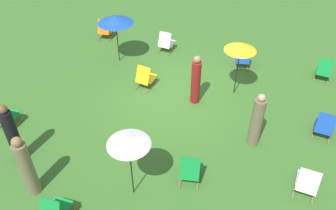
% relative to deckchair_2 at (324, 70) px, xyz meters
% --- Properties ---
extents(ground_plane, '(40.00, 40.00, 0.00)m').
position_rel_deckchair_2_xyz_m(ground_plane, '(4.39, 2.55, -0.37)').
color(ground_plane, '#386B28').
extents(deckchair_2, '(0.52, 0.79, 0.83)m').
position_rel_deckchair_2_xyz_m(deckchair_2, '(0.00, 0.00, 0.00)').
color(deckchair_2, olive).
rests_on(deckchair_2, ground).
extents(deckchair_3, '(0.63, 0.85, 0.83)m').
position_rel_deckchair_2_xyz_m(deckchair_3, '(2.80, 0.16, 0.00)').
color(deckchair_3, olive).
rests_on(deckchair_3, ground).
extents(deckchair_4, '(0.58, 0.82, 0.83)m').
position_rel_deckchair_2_xyz_m(deckchair_4, '(5.64, 2.48, 0.00)').
color(deckchair_4, olive).
rests_on(deckchair_4, ground).
extents(deckchair_5, '(0.54, 0.80, 0.83)m').
position_rel_deckchair_2_xyz_m(deckchair_5, '(8.72, 5.68, 0.00)').
color(deckchair_5, olive).
rests_on(deckchair_5, ground).
extents(deckchair_6, '(0.54, 0.80, 0.83)m').
position_rel_deckchair_2_xyz_m(deckchair_6, '(5.78, 0.01, 0.00)').
color(deckchair_6, olive).
rests_on(deckchair_6, ground).
extents(deckchair_7, '(0.58, 0.82, 0.83)m').
position_rel_deckchair_2_xyz_m(deckchair_7, '(8.53, -0.17, 0.00)').
color(deckchair_7, olive).
rests_on(deckchair_7, ground).
extents(deckchair_8, '(0.53, 0.79, 0.83)m').
position_rel_deckchair_2_xyz_m(deckchair_8, '(0.36, 5.23, 0.00)').
color(deckchair_8, olive).
rests_on(deckchair_8, ground).
extents(deckchair_10, '(0.54, 0.80, 0.83)m').
position_rel_deckchair_2_xyz_m(deckchair_10, '(-0.02, 3.00, 0.00)').
color(deckchair_10, olive).
rests_on(deckchair_10, ground).
extents(deckchair_11, '(0.61, 0.83, 0.83)m').
position_rel_deckchair_2_xyz_m(deckchair_11, '(3.09, 5.79, 0.00)').
color(deckchair_11, olive).
rests_on(deckchair_11, ground).
extents(umbrella_0, '(1.27, 1.27, 1.80)m').
position_rel_deckchair_2_xyz_m(umbrella_0, '(7.21, 1.26, 1.29)').
color(umbrella_0, black).
rests_on(umbrella_0, ground).
extents(umbrella_1, '(0.97, 0.97, 1.86)m').
position_rel_deckchair_2_xyz_m(umbrella_1, '(4.26, 6.62, 1.38)').
color(umbrella_1, black).
rests_on(umbrella_1, ground).
extents(umbrella_2, '(0.99, 0.99, 1.85)m').
position_rel_deckchair_2_xyz_m(umbrella_2, '(2.74, 1.82, 1.36)').
color(umbrella_2, black).
rests_on(umbrella_2, ground).
extents(person_0, '(0.43, 0.43, 1.82)m').
position_rel_deckchair_2_xyz_m(person_0, '(7.55, 6.62, 0.50)').
color(person_0, black).
rests_on(person_0, ground).
extents(person_2, '(0.46, 0.46, 1.79)m').
position_rel_deckchair_2_xyz_m(person_2, '(6.55, 7.38, 0.48)').
color(person_2, '#72664C').
rests_on(person_2, ground).
extents(person_3, '(0.41, 0.41, 1.68)m').
position_rel_deckchair_2_xyz_m(person_3, '(3.85, 2.69, 0.43)').
color(person_3, maroon).
rests_on(person_3, ground).
extents(person_4, '(0.42, 0.42, 1.70)m').
position_rel_deckchair_2_xyz_m(person_4, '(1.80, 3.96, 0.43)').
color(person_4, '#72664C').
rests_on(person_4, ground).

